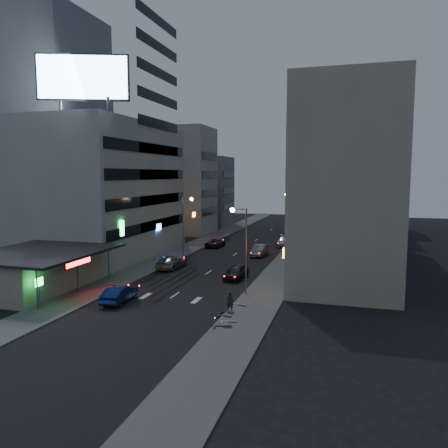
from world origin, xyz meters
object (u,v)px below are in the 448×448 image
at_px(parked_car_right_far, 284,241).
at_px(parked_car_right_near, 236,272).
at_px(scooter_black_a, 232,318).
at_px(road_car_silver, 171,262).
at_px(scooter_silver_a, 237,314).
at_px(scooter_black_b, 235,307).
at_px(parked_car_right_mid, 259,250).
at_px(scooter_silver_b, 248,298).
at_px(parked_car_left, 215,243).
at_px(scooter_blue, 233,309).
at_px(person, 230,301).
at_px(road_car_blue, 120,294).

bearing_deg(parked_car_right_far, parked_car_right_near, -100.44).
bearing_deg(parked_car_right_far, scooter_black_a, -93.42).
xyz_separation_m(road_car_silver, scooter_silver_a, (12.41, -16.50, -0.10)).
xyz_separation_m(parked_car_right_near, scooter_silver_a, (3.59, -13.50, -0.09)).
relative_size(road_car_silver, scooter_black_b, 3.20).
distance_m(parked_car_right_near, scooter_black_a, 15.03).
bearing_deg(parked_car_right_mid, scooter_silver_b, -77.86).
height_order(parked_car_left, parked_car_right_far, parked_car_right_far).
relative_size(scooter_black_a, scooter_black_b, 1.20).
distance_m(parked_car_right_mid, scooter_blue, 26.57).
bearing_deg(scooter_silver_b, person, 165.18).
xyz_separation_m(road_car_silver, scooter_black_b, (11.80, -14.69, -0.15)).
height_order(parked_car_right_near, parked_car_right_mid, parked_car_right_mid).
bearing_deg(parked_car_right_mid, parked_car_right_near, -85.73).
bearing_deg(scooter_silver_b, parked_car_right_mid, 21.50).
relative_size(parked_car_right_mid, scooter_black_a, 2.32).
distance_m(parked_car_right_mid, scooter_silver_b, 23.50).
relative_size(parked_car_right_near, scooter_black_a, 2.23).
height_order(scooter_blue, scooter_silver_b, scooter_silver_b).
distance_m(parked_car_right_far, scooter_blue, 35.63).
xyz_separation_m(road_car_blue, scooter_silver_b, (11.12, 1.89, -0.04)).
relative_size(scooter_silver_a, scooter_black_b, 1.09).
distance_m(parked_car_right_far, scooter_silver_a, 36.67).
height_order(parked_car_right_far, person, person).
bearing_deg(parked_car_left, parked_car_right_near, 115.76).
height_order(parked_car_right_mid, scooter_silver_b, parked_car_right_mid).
xyz_separation_m(person, scooter_blue, (0.56, -1.19, -0.25)).
xyz_separation_m(parked_car_left, scooter_silver_a, (12.02, -32.96, 0.04)).
bearing_deg(parked_car_right_near, scooter_black_b, -71.07).
relative_size(parked_car_right_near, parked_car_right_mid, 0.96).
relative_size(parked_car_right_near, road_car_blue, 0.98).
height_order(parked_car_right_near, scooter_black_a, parked_car_right_near).
bearing_deg(road_car_blue, parked_car_right_near, -128.15).
bearing_deg(parked_car_right_far, person, -94.97).
bearing_deg(scooter_silver_b, scooter_black_a, -166.96).
height_order(parked_car_right_mid, parked_car_left, parked_car_right_mid).
bearing_deg(person, scooter_blue, 105.24).
height_order(parked_car_right_near, parked_car_left, parked_car_right_near).
height_order(parked_car_right_mid, person, person).
height_order(parked_car_right_mid, scooter_silver_a, parked_car_right_mid).
xyz_separation_m(parked_car_right_near, parked_car_right_far, (1.74, 23.12, 0.02)).
distance_m(person, scooter_black_a, 3.49).
height_order(parked_car_right_far, scooter_black_a, parked_car_right_far).
xyz_separation_m(parked_car_right_near, scooter_silver_b, (3.45, -9.32, -0.05)).
bearing_deg(person, parked_car_right_near, -87.67).
xyz_separation_m(road_car_silver, scooter_black_a, (12.35, -17.61, -0.04)).
xyz_separation_m(parked_car_right_mid, scooter_black_b, (3.32, -25.56, -0.14)).
bearing_deg(parked_car_right_far, parked_car_left, -166.30).
relative_size(parked_car_right_mid, parked_car_right_far, 0.87).
bearing_deg(scooter_black_a, person, 2.61).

